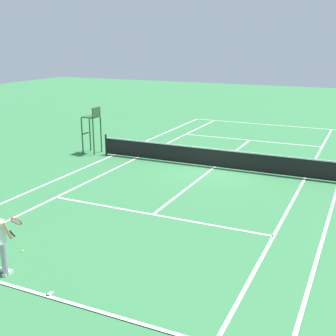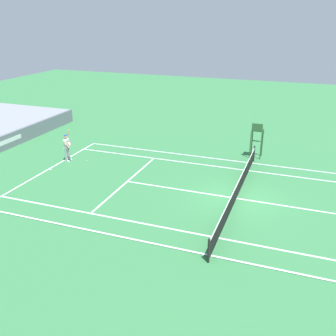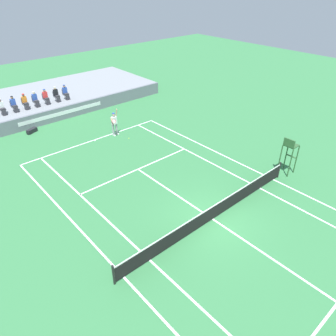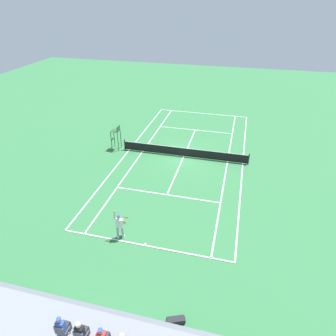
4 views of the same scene
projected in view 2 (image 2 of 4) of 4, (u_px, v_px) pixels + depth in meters
name	position (u px, v px, depth m)	size (l,w,h in m)	color
ground_plane	(237.00, 199.00, 20.15)	(80.00, 80.00, 0.00)	#337542
court	(237.00, 199.00, 20.14)	(11.08, 23.88, 0.03)	#337542
net	(237.00, 190.00, 19.95)	(11.98, 0.10, 1.07)	black
tennis_player	(67.00, 147.00, 24.96)	(0.76, 0.67, 2.08)	#9E9EA3
tennis_ball	(87.00, 161.00, 25.29)	(0.07, 0.07, 0.07)	#D1E533
umpire_chair	(257.00, 135.00, 25.43)	(0.77, 0.77, 2.44)	#2D562D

